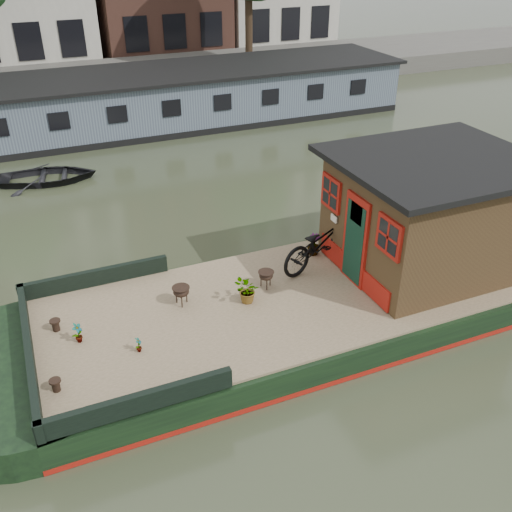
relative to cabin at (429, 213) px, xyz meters
name	(u,v)px	position (x,y,z in m)	size (l,w,h in m)	color
ground	(332,310)	(-2.19, 0.00, -1.88)	(120.00, 120.00, 0.00)	#323924
houseboat_hull	(275,314)	(-3.52, 0.00, -1.60)	(14.01, 4.02, 0.60)	black
houseboat_deck	(334,286)	(-2.19, 0.00, -1.25)	(11.80, 3.80, 0.05)	#99815E
bow_bulwark	(81,339)	(-7.25, 0.00, -1.05)	(3.00, 4.00, 0.35)	black
cabin	(429,213)	(0.00, 0.00, 0.00)	(4.00, 3.50, 2.42)	black
bicycle	(320,243)	(-2.10, 0.82, -0.68)	(0.73, 2.09, 1.10)	black
potted_plant_a	(78,333)	(-7.27, 0.15, -1.03)	(0.21, 0.14, 0.40)	brown
potted_plant_c	(247,291)	(-4.07, 0.11, -0.97)	(0.47, 0.40, 0.52)	brown
potted_plant_d	(314,244)	(-1.99, 1.28, -0.98)	(0.28, 0.28, 0.50)	brown
potted_plant_e	(139,345)	(-6.36, -0.53, -1.08)	(0.16, 0.11, 0.30)	brown
brazier_front	(266,279)	(-3.51, 0.47, -1.04)	(0.34, 0.34, 0.37)	black
brazier_rear	(181,296)	(-5.26, 0.57, -1.03)	(0.36, 0.36, 0.39)	black
bollard_port	(56,325)	(-7.61, 0.67, -1.12)	(0.20, 0.20, 0.22)	black
bollard_stbd	(56,385)	(-7.79, -0.95, -1.12)	(0.19, 0.19, 0.22)	black
dinghy	(47,172)	(-6.96, 9.64, -1.57)	(2.12, 2.97, 0.61)	black
far_houseboat	(158,101)	(-2.19, 14.00, -0.91)	(20.40, 4.40, 2.11)	slate
quay	(125,79)	(-2.19, 20.50, -1.43)	(60.00, 6.00, 0.90)	#47443F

